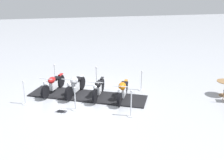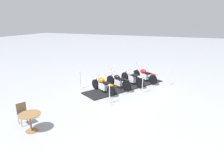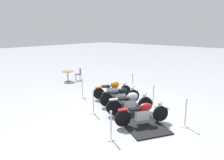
% 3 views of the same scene
% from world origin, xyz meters
% --- Properties ---
extents(ground_plane, '(80.00, 80.00, 0.00)m').
position_xyz_m(ground_plane, '(0.00, 0.00, 0.00)').
color(ground_plane, '#A8AAB2').
extents(display_platform, '(4.08, 5.73, 0.05)m').
position_xyz_m(display_platform, '(0.00, 0.00, 0.03)').
color(display_platform, black).
rests_on(display_platform, ground_plane).
extents(motorcycle_maroon, '(1.99, 1.28, 0.95)m').
position_xyz_m(motorcycle_maroon, '(-0.83, -1.57, 0.51)').
color(motorcycle_maroon, black).
rests_on(motorcycle_maroon, display_platform).
extents(motorcycle_chrome, '(1.90, 1.29, 0.98)m').
position_xyz_m(motorcycle_chrome, '(-0.26, -0.53, 0.54)').
color(motorcycle_chrome, black).
rests_on(motorcycle_chrome, display_platform).
extents(motorcycle_black, '(1.97, 1.09, 0.96)m').
position_xyz_m(motorcycle_black, '(0.32, 0.50, 0.51)').
color(motorcycle_black, black).
rests_on(motorcycle_black, display_platform).
extents(motorcycle_copper, '(1.97, 1.18, 0.89)m').
position_xyz_m(motorcycle_copper, '(0.90, 1.53, 0.51)').
color(motorcycle_copper, black).
rests_on(motorcycle_copper, display_platform).
extents(stanchion_left_front, '(0.34, 0.34, 1.05)m').
position_xyz_m(stanchion_left_front, '(-2.52, -1.39, 0.33)').
color(stanchion_left_front, silver).
rests_on(stanchion_left_front, ground_plane).
extents(stanchion_right_rear, '(0.32, 0.32, 1.15)m').
position_xyz_m(stanchion_right_rear, '(2.52, 1.39, 0.38)').
color(stanchion_right_rear, silver).
rests_on(stanchion_right_rear, ground_plane).
extents(stanchion_left_rear, '(0.36, 0.36, 1.06)m').
position_xyz_m(stanchion_left_rear, '(-0.13, 2.87, 0.31)').
color(stanchion_left_rear, silver).
rests_on(stanchion_left_rear, ground_plane).
extents(stanchion_right_front, '(0.34, 0.34, 1.14)m').
position_xyz_m(stanchion_right_front, '(0.13, -2.87, 0.36)').
color(stanchion_right_front, silver).
rests_on(stanchion_right_front, ground_plane).
extents(stanchion_left_mid, '(0.35, 0.35, 1.10)m').
position_xyz_m(stanchion_left_mid, '(-1.33, 0.74, 0.33)').
color(stanchion_left_mid, silver).
rests_on(stanchion_left_mid, ground_plane).
extents(stanchion_right_mid, '(0.36, 0.36, 1.06)m').
position_xyz_m(stanchion_right_mid, '(1.33, -0.74, 0.31)').
color(stanchion_right_mid, silver).
rests_on(stanchion_right_mid, ground_plane).
extents(info_placard, '(0.38, 0.43, 0.20)m').
position_xyz_m(info_placard, '(1.39, -1.33, 0.07)').
color(info_placard, '#333338').
rests_on(info_placard, ground_plane).
extents(cafe_table, '(0.84, 0.84, 0.75)m').
position_xyz_m(cafe_table, '(1.63, 6.56, 0.57)').
color(cafe_table, olive).
rests_on(cafe_table, ground_plane).
extents(cafe_chair_near_table, '(0.53, 0.53, 0.91)m').
position_xyz_m(cafe_chair_near_table, '(2.37, 6.21, 0.53)').
color(cafe_chair_near_table, olive).
rests_on(cafe_chair_near_table, ground_plane).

